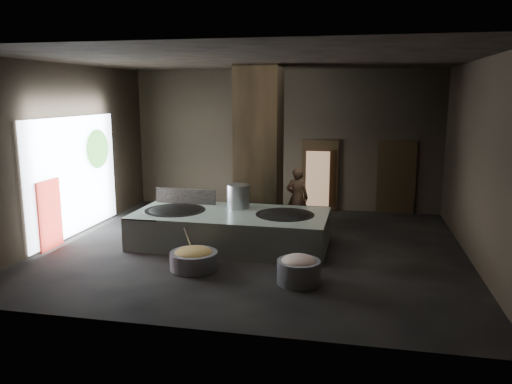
% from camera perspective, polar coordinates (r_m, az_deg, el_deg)
% --- Properties ---
extents(floor, '(10.00, 9.00, 0.10)m').
position_cam_1_polar(floor, '(12.44, -0.06, -6.55)').
color(floor, black).
rests_on(floor, ground).
extents(ceiling, '(10.00, 9.00, 0.10)m').
position_cam_1_polar(ceiling, '(11.88, -0.06, 15.11)').
color(ceiling, black).
rests_on(ceiling, back_wall).
extents(back_wall, '(10.00, 0.10, 4.50)m').
position_cam_1_polar(back_wall, '(16.40, 3.23, 5.93)').
color(back_wall, black).
rests_on(back_wall, ground).
extents(front_wall, '(10.00, 0.10, 4.50)m').
position_cam_1_polar(front_wall, '(7.60, -7.12, -0.12)').
color(front_wall, black).
rests_on(front_wall, ground).
extents(left_wall, '(0.10, 9.00, 4.50)m').
position_cam_1_polar(left_wall, '(13.88, -20.98, 4.29)').
color(left_wall, black).
rests_on(left_wall, ground).
extents(right_wall, '(0.10, 9.00, 4.50)m').
position_cam_1_polar(right_wall, '(11.98, 24.34, 3.07)').
color(right_wall, black).
rests_on(right_wall, ground).
extents(pillar, '(1.20, 1.20, 4.50)m').
position_cam_1_polar(pillar, '(13.85, 0.34, 5.00)').
color(pillar, black).
rests_on(pillar, ground).
extents(hearth_platform, '(4.82, 2.35, 0.83)m').
position_cam_1_polar(hearth_platform, '(12.53, -2.87, -4.20)').
color(hearth_platform, '#A5B3A1').
rests_on(hearth_platform, ground).
extents(platform_cap, '(4.68, 2.25, 0.03)m').
position_cam_1_polar(platform_cap, '(12.43, -2.89, -2.43)').
color(platform_cap, black).
rests_on(platform_cap, hearth_platform).
extents(wok_left, '(1.51, 1.51, 0.42)m').
position_cam_1_polar(wok_left, '(12.84, -9.22, -2.42)').
color(wok_left, black).
rests_on(wok_left, hearth_platform).
extents(wok_left_rim, '(1.54, 1.54, 0.05)m').
position_cam_1_polar(wok_left_rim, '(12.82, -9.23, -2.12)').
color(wok_left_rim, black).
rests_on(wok_left_rim, hearth_platform).
extents(wok_right, '(1.40, 1.40, 0.40)m').
position_cam_1_polar(wok_right, '(12.23, 3.32, -2.97)').
color(wok_right, black).
rests_on(wok_right, hearth_platform).
extents(wok_right_rim, '(1.44, 1.44, 0.05)m').
position_cam_1_polar(wok_right_rim, '(12.21, 3.32, -2.65)').
color(wok_right_rim, black).
rests_on(wok_right_rim, hearth_platform).
extents(stock_pot, '(0.58, 0.58, 0.62)m').
position_cam_1_polar(stock_pot, '(12.87, -2.07, -0.52)').
color(stock_pot, '#B9BDC1').
rests_on(stock_pot, hearth_platform).
extents(splash_guard, '(1.67, 0.09, 0.42)m').
position_cam_1_polar(splash_guard, '(13.51, -8.05, -0.50)').
color(splash_guard, black).
rests_on(splash_guard, hearth_platform).
extents(cook, '(0.64, 0.43, 1.72)m').
position_cam_1_polar(cook, '(14.02, 4.72, -0.70)').
color(cook, '#8F6448').
rests_on(cook, ground).
extents(veg_basin, '(1.23, 1.23, 0.38)m').
position_cam_1_polar(veg_basin, '(10.97, -7.11, -7.76)').
color(veg_basin, gray).
rests_on(veg_basin, ground).
extents(veg_fill, '(0.85, 0.85, 0.26)m').
position_cam_1_polar(veg_fill, '(10.92, -7.13, -6.97)').
color(veg_fill, '#909C4B').
rests_on(veg_fill, veg_basin).
extents(ladle, '(0.12, 0.41, 0.73)m').
position_cam_1_polar(ladle, '(11.04, -7.65, -5.69)').
color(ladle, '#B9BDC1').
rests_on(ladle, veg_basin).
extents(meat_basin, '(1.13, 1.13, 0.48)m').
position_cam_1_polar(meat_basin, '(10.11, 4.90, -9.08)').
color(meat_basin, gray).
rests_on(meat_basin, ground).
extents(meat_fill, '(0.72, 0.72, 0.27)m').
position_cam_1_polar(meat_fill, '(10.04, 4.92, -7.94)').
color(meat_fill, tan).
rests_on(meat_fill, meat_basin).
extents(doorway_near, '(1.18, 0.08, 2.38)m').
position_cam_1_polar(doorway_near, '(16.31, 7.30, 1.76)').
color(doorway_near, black).
rests_on(doorway_near, ground).
extents(doorway_near_glow, '(0.75, 0.04, 1.78)m').
position_cam_1_polar(doorway_near_glow, '(16.16, 7.04, 1.50)').
color(doorway_near_glow, '#8C6647').
rests_on(doorway_near_glow, ground).
extents(doorway_far, '(1.18, 0.08, 2.38)m').
position_cam_1_polar(doorway_far, '(16.30, 15.74, 1.43)').
color(doorway_far, black).
rests_on(doorway_far, ground).
extents(doorway_far_glow, '(0.76, 0.04, 1.79)m').
position_cam_1_polar(doorway_far_glow, '(16.46, 15.84, 1.33)').
color(doorway_far_glow, '#8C6647').
rests_on(doorway_far_glow, ground).
extents(left_opening, '(0.04, 4.20, 3.10)m').
position_cam_1_polar(left_opening, '(14.08, -20.02, 1.76)').
color(left_opening, white).
rests_on(left_opening, ground).
extents(pavilion_sliver, '(0.05, 0.90, 1.70)m').
position_cam_1_polar(pavilion_sliver, '(13.11, -22.50, -2.40)').
color(pavilion_sliver, maroon).
rests_on(pavilion_sliver, ground).
extents(tree_silhouette, '(0.28, 1.10, 1.10)m').
position_cam_1_polar(tree_silhouette, '(14.89, -17.63, 4.72)').
color(tree_silhouette, '#194714').
rests_on(tree_silhouette, left_opening).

